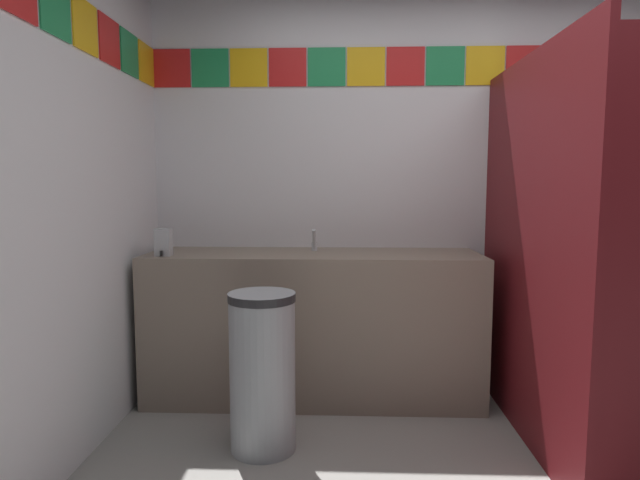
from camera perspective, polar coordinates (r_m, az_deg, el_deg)
name	(u,v)px	position (r m, az deg, el deg)	size (l,w,h in m)	color
wall_back	(441,191)	(3.56, 12.90, 5.14)	(3.74, 0.09, 2.52)	silver
vanity_counter	(314,324)	(3.29, -0.69, -9.05)	(2.00, 0.58, 0.90)	gray
faucet_center	(314,243)	(3.29, -0.63, -0.28)	(0.04, 0.10, 0.14)	silver
soap_dispenser	(163,242)	(3.19, -16.53, -0.23)	(0.09, 0.09, 0.16)	#B7BABF
stall_divider	(584,256)	(2.71, 26.58, -1.57)	(0.92, 1.50, 1.96)	maroon
toilet	(583,356)	(3.54, 26.53, -11.15)	(0.39, 0.49, 0.74)	white
trash_bin	(263,372)	(2.69, -6.21, -13.93)	(0.33, 0.33, 0.79)	#999EA3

